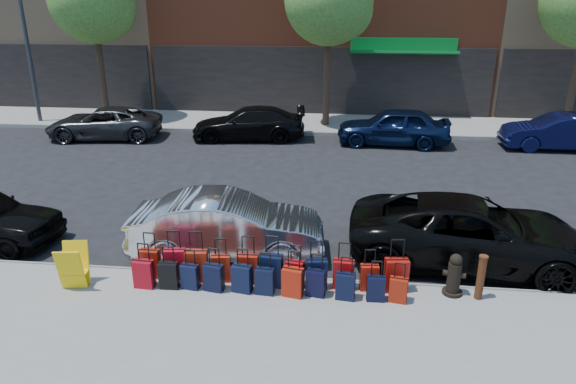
# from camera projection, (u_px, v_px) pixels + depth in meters

# --- Properties ---
(ground) EXTENTS (120.00, 120.00, 0.00)m
(ground) POSITION_uv_depth(u_px,v_px,m) (294.00, 203.00, 14.86)
(ground) COLOR black
(ground) RESTS_ON ground
(sidewalk_near) EXTENTS (60.00, 4.00, 0.15)m
(sidewalk_near) POSITION_uv_depth(u_px,v_px,m) (257.00, 339.00, 8.78)
(sidewalk_near) COLOR gray
(sidewalk_near) RESTS_ON ground
(sidewalk_far) EXTENTS (60.00, 4.00, 0.15)m
(sidewalk_far) POSITION_uv_depth(u_px,v_px,m) (315.00, 123.00, 24.14)
(sidewalk_far) COLOR gray
(sidewalk_far) RESTS_ON ground
(curb_near) EXTENTS (60.00, 0.08, 0.15)m
(curb_near) POSITION_uv_depth(u_px,v_px,m) (273.00, 279.00, 10.66)
(curb_near) COLOR gray
(curb_near) RESTS_ON ground
(curb_far) EXTENTS (60.00, 0.08, 0.15)m
(curb_far) POSITION_uv_depth(u_px,v_px,m) (312.00, 134.00, 22.26)
(curb_far) COLOR gray
(curb_far) RESTS_ON ground
(tree_left) EXTENTS (3.80, 3.80, 7.27)m
(tree_left) POSITION_uv_depth(u_px,v_px,m) (96.00, 3.00, 22.82)
(tree_left) COLOR black
(tree_left) RESTS_ON sidewalk_far
(tree_center) EXTENTS (3.80, 3.80, 7.27)m
(tree_center) POSITION_uv_depth(u_px,v_px,m) (332.00, 3.00, 21.73)
(tree_center) COLOR black
(tree_center) RESTS_ON sidewalk_far
(streetlight) EXTENTS (2.59, 0.18, 8.00)m
(streetlight) POSITION_uv_depth(u_px,v_px,m) (28.00, 21.00, 22.73)
(streetlight) COLOR #333338
(streetlight) RESTS_ON sidewalk_far
(suitcase_front_0) EXTENTS (0.41, 0.23, 0.97)m
(suitcase_front_0) POSITION_uv_depth(u_px,v_px,m) (150.00, 263.00, 10.53)
(suitcase_front_0) COLOR maroon
(suitcase_front_0) RESTS_ON sidewalk_near
(suitcase_front_1) EXTENTS (0.46, 0.29, 1.03)m
(suitcase_front_1) POSITION_uv_depth(u_px,v_px,m) (175.00, 263.00, 10.48)
(suitcase_front_1) COLOR #AC0B18
(suitcase_front_1) RESTS_ON sidewalk_near
(suitcase_front_2) EXTENTS (0.47, 0.29, 1.07)m
(suitcase_front_2) POSITION_uv_depth(u_px,v_px,m) (197.00, 266.00, 10.37)
(suitcase_front_2) COLOR #A31D0A
(suitcase_front_2) RESTS_ON sidewalk_near
(suitcase_front_3) EXTENTS (0.41, 0.26, 0.92)m
(suitcase_front_3) POSITION_uv_depth(u_px,v_px,m) (221.00, 268.00, 10.37)
(suitcase_front_3) COLOR #A21D0A
(suitcase_front_3) RESTS_ON sidewalk_near
(suitcase_front_4) EXTENTS (0.42, 0.24, 1.01)m
(suitcase_front_4) POSITION_uv_depth(u_px,v_px,m) (248.00, 269.00, 10.29)
(suitcase_front_4) COLOR #981609
(suitcase_front_4) RESTS_ON sidewalk_near
(suitcase_front_5) EXTENTS (0.46, 0.29, 1.06)m
(suitcase_front_5) POSITION_uv_depth(u_px,v_px,m) (271.00, 270.00, 10.19)
(suitcase_front_5) COLOR black
(suitcase_front_5) RESTS_ON sidewalk_near
(suitcase_front_6) EXTENTS (0.40, 0.27, 0.88)m
(suitcase_front_6) POSITION_uv_depth(u_px,v_px,m) (295.00, 273.00, 10.19)
(suitcase_front_6) COLOR #9B0A0E
(suitcase_front_6) RESTS_ON sidewalk_near
(suitcase_front_7) EXTENTS (0.44, 0.28, 1.00)m
(suitcase_front_7) POSITION_uv_depth(u_px,v_px,m) (317.00, 274.00, 10.11)
(suitcase_front_7) COLOR black
(suitcase_front_7) RESTS_ON sidewalk_near
(suitcase_front_8) EXTENTS (0.42, 0.25, 0.97)m
(suitcase_front_8) POSITION_uv_depth(u_px,v_px,m) (343.00, 274.00, 10.11)
(suitcase_front_8) COLOR #AB0B0E
(suitcase_front_8) RESTS_ON sidewalk_near
(suitcase_front_9) EXTENTS (0.37, 0.23, 0.85)m
(suitcase_front_9) POSITION_uv_depth(u_px,v_px,m) (369.00, 277.00, 10.06)
(suitcase_front_9) COLOR #AF180B
(suitcase_front_9) RESTS_ON sidewalk_near
(suitcase_front_10) EXTENTS (0.48, 0.30, 1.08)m
(suitcase_front_10) POSITION_uv_depth(u_px,v_px,m) (396.00, 275.00, 10.00)
(suitcase_front_10) COLOR #A0100A
(suitcase_front_10) RESTS_ON sidewalk_near
(suitcase_back_0) EXTENTS (0.40, 0.25, 0.93)m
(suitcase_back_0) POSITION_uv_depth(u_px,v_px,m) (144.00, 274.00, 10.15)
(suitcase_back_0) COLOR #A30A17
(suitcase_back_0) RESTS_ON sidewalk_near
(suitcase_back_1) EXTENTS (0.38, 0.23, 0.89)m
(suitcase_back_1) POSITION_uv_depth(u_px,v_px,m) (169.00, 275.00, 10.13)
(suitcase_back_1) COLOR black
(suitcase_back_1) RESTS_ON sidewalk_near
(suitcase_back_2) EXTENTS (0.37, 0.25, 0.82)m
(suitcase_back_2) POSITION_uv_depth(u_px,v_px,m) (190.00, 276.00, 10.11)
(suitcase_back_2) COLOR black
(suitcase_back_2) RESTS_ON sidewalk_near
(suitcase_back_3) EXTENTS (0.40, 0.28, 0.89)m
(suitcase_back_3) POSITION_uv_depth(u_px,v_px,m) (214.00, 277.00, 10.04)
(suitcase_back_3) COLOR black
(suitcase_back_3) RESTS_ON sidewalk_near
(suitcase_back_4) EXTENTS (0.41, 0.28, 0.90)m
(suitcase_back_4) POSITION_uv_depth(u_px,v_px,m) (242.00, 278.00, 9.99)
(suitcase_back_4) COLOR black
(suitcase_back_4) RESTS_ON sidewalk_near
(suitcase_back_5) EXTENTS (0.38, 0.24, 0.86)m
(suitcase_back_5) POSITION_uv_depth(u_px,v_px,m) (265.00, 281.00, 9.92)
(suitcase_back_5) COLOR black
(suitcase_back_5) RESTS_ON sidewalk_near
(suitcase_back_6) EXTENTS (0.43, 0.30, 0.93)m
(suitcase_back_6) POSITION_uv_depth(u_px,v_px,m) (293.00, 282.00, 9.85)
(suitcase_back_6) COLOR #AE1D0B
(suitcase_back_6) RESTS_ON sidewalk_near
(suitcase_back_7) EXTENTS (0.39, 0.27, 0.86)m
(suitcase_back_7) POSITION_uv_depth(u_px,v_px,m) (316.00, 283.00, 9.86)
(suitcase_back_7) COLOR black
(suitcase_back_7) RESTS_ON sidewalk_near
(suitcase_back_8) EXTENTS (0.38, 0.25, 0.86)m
(suitcase_back_8) POSITION_uv_depth(u_px,v_px,m) (345.00, 286.00, 9.75)
(suitcase_back_8) COLOR black
(suitcase_back_8) RESTS_ON sidewalk_near
(suitcase_back_9) EXTENTS (0.34, 0.21, 0.81)m
(suitcase_back_9) POSITION_uv_depth(u_px,v_px,m) (376.00, 288.00, 9.71)
(suitcase_back_9) COLOR black
(suitcase_back_9) RESTS_ON sidewalk_near
(suitcase_back_10) EXTENTS (0.36, 0.25, 0.79)m
(suitcase_back_10) POSITION_uv_depth(u_px,v_px,m) (398.00, 290.00, 9.67)
(suitcase_back_10) COLOR #9B1C0A
(suitcase_back_10) RESTS_ON sidewalk_near
(fire_hydrant) EXTENTS (0.44, 0.38, 0.86)m
(fire_hydrant) POSITION_uv_depth(u_px,v_px,m) (454.00, 276.00, 9.87)
(fire_hydrant) COLOR black
(fire_hydrant) RESTS_ON sidewalk_near
(bollard) EXTENTS (0.17, 0.17, 0.91)m
(bollard) POSITION_uv_depth(u_px,v_px,m) (481.00, 277.00, 9.69)
(bollard) COLOR #38190C
(bollard) RESTS_ON sidewalk_near
(display_rack) EXTENTS (0.57, 0.61, 0.89)m
(display_rack) POSITION_uv_depth(u_px,v_px,m) (73.00, 267.00, 10.11)
(display_rack) COLOR yellow
(display_rack) RESTS_ON sidewalk_near
(car_near_1) EXTENTS (4.48, 1.90, 1.44)m
(car_near_1) POSITION_uv_depth(u_px,v_px,m) (228.00, 226.00, 11.62)
(car_near_1) COLOR silver
(car_near_1) RESTS_ON ground
(car_near_2) EXTENTS (5.52, 2.99, 1.47)m
(car_near_2) POSITION_uv_depth(u_px,v_px,m) (471.00, 233.00, 11.25)
(car_near_2) COLOR black
(car_near_2) RESTS_ON ground
(car_far_0) EXTENTS (4.94, 2.73, 1.31)m
(car_far_0) POSITION_uv_depth(u_px,v_px,m) (104.00, 123.00, 21.61)
(car_far_0) COLOR #313133
(car_far_0) RESTS_ON ground
(car_far_1) EXTENTS (4.86, 2.39, 1.36)m
(car_far_1) POSITION_uv_depth(u_px,v_px,m) (249.00, 123.00, 21.43)
(car_far_1) COLOR black
(car_far_1) RESTS_ON ground
(car_far_2) EXTENTS (4.53, 2.02, 1.52)m
(car_far_2) POSITION_uv_depth(u_px,v_px,m) (393.00, 126.00, 20.59)
(car_far_2) COLOR #0B1734
(car_far_2) RESTS_ON ground
(car_far_3) EXTENTS (4.25, 1.50, 1.40)m
(car_far_3) POSITION_uv_depth(u_px,v_px,m) (559.00, 132.00, 19.96)
(car_far_3) COLOR #0D103B
(car_far_3) RESTS_ON ground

